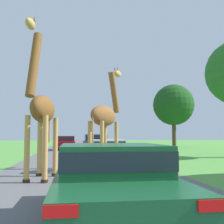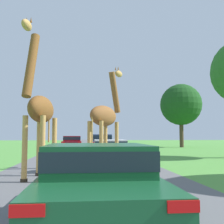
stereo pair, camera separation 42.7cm
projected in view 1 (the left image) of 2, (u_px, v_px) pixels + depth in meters
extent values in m
cube|color=#5B5B5E|center=(78.00, 149.00, 28.85)|extent=(6.77, 120.00, 0.00)
cylinder|color=tan|center=(105.00, 146.00, 12.10)|extent=(0.16, 0.16, 2.01)
cylinder|color=#2D2319|center=(105.00, 168.00, 12.02)|extent=(0.21, 0.21, 0.10)
cylinder|color=tan|center=(116.00, 146.00, 11.85)|extent=(0.16, 0.16, 2.01)
cylinder|color=#2D2319|center=(116.00, 169.00, 11.78)|extent=(0.21, 0.21, 0.10)
cylinder|color=tan|center=(90.00, 147.00, 10.96)|extent=(0.16, 0.16, 2.01)
cylinder|color=#2D2319|center=(90.00, 171.00, 10.88)|extent=(0.21, 0.21, 0.10)
cylinder|color=tan|center=(102.00, 147.00, 10.72)|extent=(0.16, 0.16, 2.01)
cylinder|color=#2D2319|center=(102.00, 172.00, 10.64)|extent=(0.21, 0.21, 0.10)
ellipsoid|color=brown|center=(104.00, 116.00, 11.51)|extent=(1.56, 1.87, 0.85)
cylinder|color=brown|center=(114.00, 92.00, 12.46)|extent=(0.67, 0.82, 1.82)
ellipsoid|color=tan|center=(118.00, 74.00, 12.89)|extent=(0.51, 0.60, 0.30)
cylinder|color=tan|center=(93.00, 129.00, 10.69)|extent=(0.06, 0.06, 1.10)
cone|color=brown|center=(115.00, 68.00, 12.79)|extent=(0.07, 0.07, 0.16)
cone|color=brown|center=(117.00, 68.00, 12.73)|extent=(0.07, 0.07, 0.16)
cylinder|color=tan|center=(45.00, 149.00, 8.64)|extent=(0.17, 0.17, 2.07)
cylinder|color=#2D2319|center=(44.00, 181.00, 8.56)|extent=(0.22, 0.22, 0.10)
cylinder|color=tan|center=(27.00, 149.00, 8.66)|extent=(0.17, 0.17, 2.07)
cylinder|color=#2D2319|center=(26.00, 181.00, 8.58)|extent=(0.22, 0.22, 0.10)
cylinder|color=tan|center=(55.00, 147.00, 10.01)|extent=(0.17, 0.17, 2.07)
cylinder|color=#2D2319|center=(55.00, 175.00, 9.93)|extent=(0.22, 0.22, 0.10)
cylinder|color=tan|center=(40.00, 147.00, 10.03)|extent=(0.17, 0.17, 2.07)
cylinder|color=#2D2319|center=(39.00, 175.00, 9.95)|extent=(0.22, 0.22, 0.10)
ellipsoid|color=brown|center=(43.00, 109.00, 9.44)|extent=(0.98, 2.05, 0.91)
cylinder|color=brown|center=(34.00, 64.00, 8.48)|extent=(0.42, 0.96, 2.13)
ellipsoid|color=tan|center=(30.00, 24.00, 8.12)|extent=(0.33, 0.59, 0.30)
cylinder|color=tan|center=(50.00, 127.00, 10.32)|extent=(0.06, 0.06, 1.14)
cone|color=brown|center=(34.00, 19.00, 8.31)|extent=(0.07, 0.07, 0.16)
cone|color=brown|center=(30.00, 19.00, 8.31)|extent=(0.07, 0.07, 0.16)
cube|color=#144C28|center=(111.00, 188.00, 4.82)|extent=(1.89, 4.17, 0.51)
cube|color=#144C28|center=(111.00, 159.00, 4.86)|extent=(1.70, 1.88, 0.49)
cube|color=#19232D|center=(111.00, 157.00, 4.86)|extent=(1.72, 1.89, 0.29)
cube|color=red|center=(61.00, 211.00, 2.66)|extent=(0.34, 0.03, 0.12)
cube|color=red|center=(214.00, 206.00, 2.88)|extent=(0.34, 0.03, 0.12)
cylinder|color=black|center=(68.00, 187.00, 5.93)|extent=(0.38, 0.70, 0.70)
cylinder|color=black|center=(137.00, 186.00, 6.14)|extent=(0.38, 0.70, 0.70)
cylinder|color=black|center=(181.00, 220.00, 3.68)|extent=(0.38, 0.70, 0.70)
cube|color=silver|center=(107.00, 153.00, 14.75)|extent=(1.79, 3.99, 0.53)
cube|color=silver|center=(107.00, 144.00, 14.79)|extent=(1.61, 1.80, 0.43)
cube|color=#19232D|center=(107.00, 143.00, 14.79)|extent=(1.63, 1.81, 0.26)
cube|color=red|center=(97.00, 152.00, 12.68)|extent=(0.32, 0.03, 0.13)
cube|color=red|center=(129.00, 151.00, 12.89)|extent=(0.32, 0.03, 0.13)
cylinder|color=black|center=(92.00, 156.00, 15.81)|extent=(0.36, 0.58, 0.58)
cylinder|color=black|center=(117.00, 155.00, 16.01)|extent=(0.36, 0.58, 0.58)
cylinder|color=black|center=(96.00, 159.00, 13.45)|extent=(0.36, 0.58, 0.58)
cylinder|color=black|center=(125.00, 159.00, 13.65)|extent=(0.36, 0.58, 0.58)
cube|color=maroon|center=(66.00, 144.00, 27.35)|extent=(1.82, 4.02, 0.63)
cube|color=maroon|center=(66.00, 139.00, 27.40)|extent=(1.63, 1.81, 0.49)
cube|color=#19232D|center=(66.00, 138.00, 27.40)|extent=(1.65, 1.83, 0.29)
cube|color=red|center=(57.00, 143.00, 25.27)|extent=(0.33, 0.03, 0.15)
cube|color=red|center=(74.00, 143.00, 25.48)|extent=(0.33, 0.03, 0.15)
cylinder|color=black|center=(59.00, 147.00, 28.42)|extent=(0.36, 0.56, 0.56)
cylinder|color=black|center=(73.00, 147.00, 28.62)|extent=(0.36, 0.56, 0.56)
cylinder|color=black|center=(58.00, 148.00, 26.04)|extent=(0.36, 0.56, 0.56)
cylinder|color=black|center=(73.00, 148.00, 26.24)|extent=(0.36, 0.56, 0.56)
cube|color=navy|center=(95.00, 145.00, 22.53)|extent=(1.83, 4.48, 0.65)
cube|color=navy|center=(95.00, 138.00, 22.58)|extent=(1.65, 2.02, 0.55)
cube|color=#19232D|center=(95.00, 137.00, 22.58)|extent=(1.66, 2.04, 0.33)
cube|color=red|center=(88.00, 143.00, 20.22)|extent=(0.33, 0.03, 0.16)
cube|color=red|center=(108.00, 143.00, 20.43)|extent=(0.33, 0.03, 0.16)
cylinder|color=black|center=(85.00, 148.00, 23.73)|extent=(0.37, 0.70, 0.70)
cylinder|color=black|center=(103.00, 148.00, 23.94)|extent=(0.37, 0.70, 0.70)
cylinder|color=black|center=(87.00, 150.00, 21.08)|extent=(0.37, 0.70, 0.70)
cylinder|color=black|center=(106.00, 150.00, 21.28)|extent=(0.37, 0.70, 0.70)
cylinder|color=#4C3828|center=(174.00, 129.00, 33.85)|extent=(0.48, 0.48, 4.37)
sphere|color=#194719|center=(174.00, 105.00, 34.09)|extent=(4.97, 4.97, 4.97)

